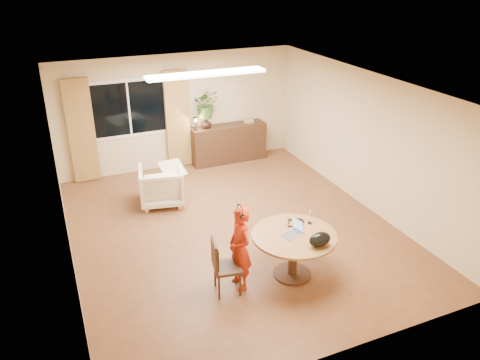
# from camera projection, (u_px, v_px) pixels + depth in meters

# --- Properties ---
(floor) EXTENTS (6.50, 6.50, 0.00)m
(floor) POSITION_uv_depth(u_px,v_px,m) (233.00, 229.00, 8.47)
(floor) COLOR brown
(floor) RESTS_ON ground
(ceiling) EXTENTS (6.50, 6.50, 0.00)m
(ceiling) POSITION_uv_depth(u_px,v_px,m) (232.00, 87.00, 7.37)
(ceiling) COLOR white
(ceiling) RESTS_ON wall_back
(wall_back) EXTENTS (5.50, 0.00, 5.50)m
(wall_back) POSITION_uv_depth(u_px,v_px,m) (178.00, 112.00, 10.63)
(wall_back) COLOR beige
(wall_back) RESTS_ON floor
(wall_left) EXTENTS (0.00, 6.50, 6.50)m
(wall_left) POSITION_uv_depth(u_px,v_px,m) (61.00, 191.00, 6.94)
(wall_left) COLOR beige
(wall_left) RESTS_ON floor
(wall_right) EXTENTS (0.00, 6.50, 6.50)m
(wall_right) POSITION_uv_depth(u_px,v_px,m) (366.00, 141.00, 8.89)
(wall_right) COLOR beige
(wall_right) RESTS_ON floor
(window) EXTENTS (1.70, 0.03, 1.30)m
(window) POSITION_uv_depth(u_px,v_px,m) (129.00, 109.00, 10.14)
(window) COLOR white
(window) RESTS_ON wall_back
(curtain_left) EXTENTS (0.55, 0.08, 2.25)m
(curtain_left) POSITION_uv_depth(u_px,v_px,m) (81.00, 131.00, 9.85)
(curtain_left) COLOR #92602F
(curtain_left) RESTS_ON wall_back
(curtain_right) EXTENTS (0.55, 0.08, 2.25)m
(curtain_right) POSITION_uv_depth(u_px,v_px,m) (178.00, 120.00, 10.60)
(curtain_right) COLOR #92602F
(curtain_right) RESTS_ON wall_back
(ceiling_panel) EXTENTS (2.20, 0.35, 0.05)m
(ceiling_panel) POSITION_uv_depth(u_px,v_px,m) (206.00, 74.00, 8.38)
(ceiling_panel) COLOR white
(ceiling_panel) RESTS_ON ceiling
(dining_table) EXTENTS (1.27, 1.27, 0.72)m
(dining_table) POSITION_uv_depth(u_px,v_px,m) (294.00, 243.00, 6.99)
(dining_table) COLOR brown
(dining_table) RESTS_ON floor
(dining_chair) EXTENTS (0.48, 0.45, 0.88)m
(dining_chair) POSITION_uv_depth(u_px,v_px,m) (227.00, 266.00, 6.69)
(dining_chair) COLOR black
(dining_chair) RESTS_ON floor
(child) EXTENTS (0.50, 0.35, 1.30)m
(child) POSITION_uv_depth(u_px,v_px,m) (240.00, 248.00, 6.72)
(child) COLOR #B71B0E
(child) RESTS_ON floor
(laptop) EXTENTS (0.38, 0.31, 0.22)m
(laptop) POSITION_uv_depth(u_px,v_px,m) (291.00, 228.00, 6.87)
(laptop) COLOR #B7B7BC
(laptop) RESTS_ON dining_table
(tumbler) EXTENTS (0.09, 0.09, 0.11)m
(tumbler) POSITION_uv_depth(u_px,v_px,m) (290.00, 223.00, 7.12)
(tumbler) COLOR white
(tumbler) RESTS_ON dining_table
(wine_glass) EXTENTS (0.09, 0.09, 0.21)m
(wine_glass) POSITION_uv_depth(u_px,v_px,m) (310.00, 217.00, 7.17)
(wine_glass) COLOR white
(wine_glass) RESTS_ON dining_table
(pot_lid) EXTENTS (0.23, 0.23, 0.03)m
(pot_lid) POSITION_uv_depth(u_px,v_px,m) (298.00, 221.00, 7.24)
(pot_lid) COLOR white
(pot_lid) RESTS_ON dining_table
(handbag) EXTENTS (0.37, 0.26, 0.22)m
(handbag) POSITION_uv_depth(u_px,v_px,m) (320.00, 239.00, 6.59)
(handbag) COLOR black
(handbag) RESTS_ON dining_table
(armchair) EXTENTS (0.98, 1.00, 0.78)m
(armchair) POSITION_uv_depth(u_px,v_px,m) (161.00, 185.00, 9.22)
(armchair) COLOR beige
(armchair) RESTS_ON floor
(throw) EXTENTS (0.50, 0.59, 0.03)m
(throw) POSITION_uv_depth(u_px,v_px,m) (172.00, 165.00, 9.12)
(throw) COLOR beige
(throw) RESTS_ON armchair
(sideboard) EXTENTS (1.80, 0.44, 0.90)m
(sideboard) POSITION_uv_depth(u_px,v_px,m) (229.00, 143.00, 11.19)
(sideboard) COLOR black
(sideboard) RESTS_ON floor
(vase) EXTENTS (0.25, 0.25, 0.25)m
(vase) POSITION_uv_depth(u_px,v_px,m) (206.00, 123.00, 10.75)
(vase) COLOR black
(vase) RESTS_ON sideboard
(bouquet) EXTENTS (0.72, 0.67, 0.66)m
(bouquet) POSITION_uv_depth(u_px,v_px,m) (207.00, 104.00, 10.57)
(bouquet) COLOR #2F6124
(bouquet) RESTS_ON vase
(book_stack) EXTENTS (0.22, 0.17, 0.09)m
(book_stack) POSITION_uv_depth(u_px,v_px,m) (249.00, 121.00, 11.17)
(book_stack) COLOR brown
(book_stack) RESTS_ON sideboard
(desk_lamp) EXTENTS (0.16, 0.16, 0.32)m
(desk_lamp) POSITION_uv_depth(u_px,v_px,m) (195.00, 124.00, 10.59)
(desk_lamp) COLOR black
(desk_lamp) RESTS_ON sideboard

